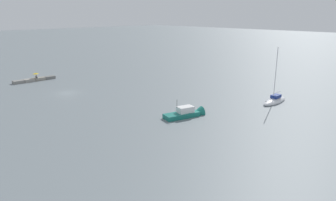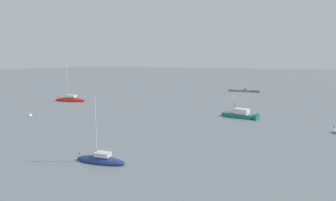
{
  "view_description": "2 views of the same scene",
  "coord_description": "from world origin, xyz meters",
  "px_view_note": "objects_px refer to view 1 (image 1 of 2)",
  "views": [
    {
      "loc": [
        29.28,
        60.49,
        16.34
      ],
      "look_at": [
        -2.72,
        27.51,
        3.41
      ],
      "focal_mm": 33.84,
      "sensor_mm": 36.0,
      "label": 1
    },
    {
      "loc": [
        -15.21,
        82.89,
        11.03
      ],
      "look_at": [
        7.2,
        30.82,
        2.9
      ],
      "focal_mm": 31.44,
      "sensor_mm": 36.0,
      "label": 2
    }
  ],
  "objects_px": {
    "person_seated_grey_left": "(36,77)",
    "umbrella_open_yellow": "(36,73)",
    "sailboat_white_mid": "(275,101)",
    "motorboat_teal_near": "(188,114)"
  },
  "relations": [
    {
      "from": "person_seated_grey_left",
      "to": "umbrella_open_yellow",
      "type": "bearing_deg",
      "value": -85.73
    },
    {
      "from": "umbrella_open_yellow",
      "to": "person_seated_grey_left",
      "type": "bearing_deg",
      "value": 87.01
    },
    {
      "from": "sailboat_white_mid",
      "to": "motorboat_teal_near",
      "type": "height_order",
      "value": "sailboat_white_mid"
    },
    {
      "from": "umbrella_open_yellow",
      "to": "sailboat_white_mid",
      "type": "distance_m",
      "value": 55.64
    },
    {
      "from": "person_seated_grey_left",
      "to": "motorboat_teal_near",
      "type": "distance_m",
      "value": 44.54
    },
    {
      "from": "motorboat_teal_near",
      "to": "sailboat_white_mid",
      "type": "bearing_deg",
      "value": 86.41
    },
    {
      "from": "person_seated_grey_left",
      "to": "sailboat_white_mid",
      "type": "relative_size",
      "value": 0.07
    },
    {
      "from": "person_seated_grey_left",
      "to": "sailboat_white_mid",
      "type": "height_order",
      "value": "sailboat_white_mid"
    },
    {
      "from": "umbrella_open_yellow",
      "to": "motorboat_teal_near",
      "type": "bearing_deg",
      "value": 98.27
    },
    {
      "from": "umbrella_open_yellow",
      "to": "sailboat_white_mid",
      "type": "height_order",
      "value": "sailboat_white_mid"
    }
  ]
}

